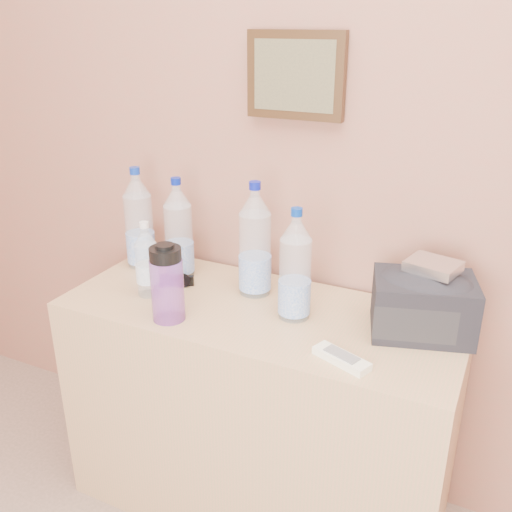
{
  "coord_description": "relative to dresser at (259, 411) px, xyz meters",
  "views": [
    {
      "loc": [
        0.21,
        0.36,
        1.55
      ],
      "look_at": [
        -0.44,
        1.71,
        0.93
      ],
      "focal_mm": 40.0,
      "sensor_mm": 36.0,
      "label": 1
    }
  ],
  "objects": [
    {
      "name": "pet_small",
      "position": [
        -0.36,
        -0.06,
        0.48
      ],
      "size": [
        0.07,
        0.07,
        0.24
      ],
      "rotation": [
        0.0,
        0.0,
        0.28
      ],
      "color": "white",
      "rests_on": "dresser"
    },
    {
      "name": "pet_large_b",
      "position": [
        -0.35,
        0.11,
        0.52
      ],
      "size": [
        0.09,
        0.09,
        0.34
      ],
      "rotation": [
        0.0,
        0.0,
        0.12
      ],
      "color": "silver",
      "rests_on": "dresser"
    },
    {
      "name": "nalgene_bottle",
      "position": [
        -0.21,
        -0.17,
        0.49
      ],
      "size": [
        0.09,
        0.09,
        0.23
      ],
      "rotation": [
        0.0,
        0.0,
        0.12
      ],
      "color": "purple",
      "rests_on": "dresser"
    },
    {
      "name": "pet_large_a",
      "position": [
        -0.51,
        0.12,
        0.53
      ],
      "size": [
        0.1,
        0.1,
        0.35
      ],
      "rotation": [
        0.0,
        0.0,
        0.43
      ],
      "color": "silver",
      "rests_on": "dresser"
    },
    {
      "name": "dresser",
      "position": [
        0.0,
        0.0,
        0.0
      ],
      "size": [
        1.2,
        0.5,
        0.75
      ],
      "primitive_type": "cube",
      "color": "#A68955",
      "rests_on": "ground"
    },
    {
      "name": "toiletry_bag",
      "position": [
        0.46,
        0.07,
        0.47
      ],
      "size": [
        0.31,
        0.26,
        0.18
      ],
      "primitive_type": null,
      "rotation": [
        0.0,
        0.0,
        0.29
      ],
      "color": "black",
      "rests_on": "dresser"
    },
    {
      "name": "pet_large_c",
      "position": [
        -0.06,
        0.1,
        0.53
      ],
      "size": [
        0.1,
        0.1,
        0.36
      ],
      "rotation": [
        0.0,
        0.0,
        0.3
      ],
      "color": "white",
      "rests_on": "dresser"
    },
    {
      "name": "foil_packet",
      "position": [
        0.47,
        0.09,
        0.57
      ],
      "size": [
        0.15,
        0.14,
        0.03
      ],
      "primitive_type": "cube",
      "rotation": [
        0.0,
        0.0,
        -0.24
      ],
      "color": "white",
      "rests_on": "toiletry_bag"
    },
    {
      "name": "ac_remote",
      "position": [
        0.31,
        -0.17,
        0.38
      ],
      "size": [
        0.16,
        0.1,
        0.02
      ],
      "primitive_type": "cube",
      "rotation": [
        0.0,
        0.0,
        -0.37
      ],
      "color": "white",
      "rests_on": "dresser"
    },
    {
      "name": "picture_frame",
      "position": [
        -0.0,
        0.24,
        1.03
      ],
      "size": [
        0.3,
        0.03,
        0.25
      ],
      "primitive_type": null,
      "color": "#382311",
      "rests_on": "room_shell"
    },
    {
      "name": "sunglasses",
      "position": [
        -0.32,
        0.03,
        0.39
      ],
      "size": [
        0.13,
        0.1,
        0.03
      ],
      "primitive_type": null,
      "rotation": [
        0.0,
        0.0,
        0.44
      ],
      "color": "black",
      "rests_on": "dresser"
    },
    {
      "name": "pet_large_d",
      "position": [
        0.11,
        0.0,
        0.52
      ],
      "size": [
        0.09,
        0.09,
        0.33
      ],
      "rotation": [
        0.0,
        0.0,
        0.22
      ],
      "color": "white",
      "rests_on": "dresser"
    }
  ]
}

